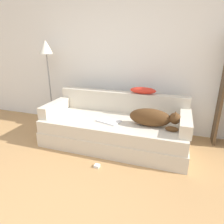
% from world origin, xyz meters
% --- Properties ---
extents(wall_back, '(8.14, 0.06, 2.70)m').
position_xyz_m(wall_back, '(0.00, 2.38, 1.35)').
color(wall_back, white).
rests_on(wall_back, ground_plane).
extents(couch, '(2.14, 0.90, 0.41)m').
position_xyz_m(couch, '(0.18, 1.64, 0.20)').
color(couch, beige).
rests_on(couch, ground_plane).
extents(couch_backrest, '(2.10, 0.15, 0.33)m').
position_xyz_m(couch_backrest, '(0.18, 2.02, 0.58)').
color(couch_backrest, beige).
rests_on(couch_backrest, couch).
extents(couch_arm_left, '(0.15, 0.71, 0.17)m').
position_xyz_m(couch_arm_left, '(-0.81, 1.63, 0.50)').
color(couch_arm_left, beige).
rests_on(couch_arm_left, couch).
extents(couch_arm_right, '(0.15, 0.71, 0.17)m').
position_xyz_m(couch_arm_right, '(1.18, 1.63, 0.50)').
color(couch_arm_right, beige).
rests_on(couch_arm_right, couch).
extents(dog, '(0.68, 0.24, 0.25)m').
position_xyz_m(dog, '(0.76, 1.57, 0.54)').
color(dog, '#513319').
rests_on(dog, couch).
extents(laptop, '(0.37, 0.29, 0.02)m').
position_xyz_m(laptop, '(0.13, 1.54, 0.42)').
color(laptop, silver).
rests_on(laptop, couch).
extents(throw_pillow, '(0.40, 0.15, 0.10)m').
position_xyz_m(throw_pillow, '(0.52, 2.02, 0.79)').
color(throw_pillow, red).
rests_on(throw_pillow, couch_backrest).
extents(floor_lamp, '(0.26, 0.26, 1.53)m').
position_xyz_m(floor_lamp, '(-1.21, 2.09, 1.24)').
color(floor_lamp, gray).
rests_on(floor_lamp, ground_plane).
extents(power_adapter, '(0.07, 0.07, 0.03)m').
position_xyz_m(power_adapter, '(0.16, 1.00, 0.02)').
color(power_adapter, silver).
rests_on(power_adapter, ground_plane).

